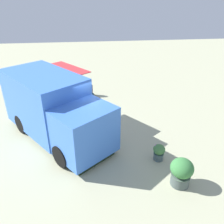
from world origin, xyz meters
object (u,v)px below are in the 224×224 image
person_customer (90,90)px  planter_flowering_near (159,152)px  food_truck (54,110)px  planter_flowering_far (181,172)px

person_customer → planter_flowering_near: size_ratio=1.36×
person_customer → planter_flowering_near: bearing=20.8°
person_customer → planter_flowering_near: (6.12, 2.32, 0.00)m
food_truck → planter_flowering_near: food_truck is taller
planter_flowering_near → planter_flowering_far: planter_flowering_far is taller
food_truck → person_customer: food_truck is taller
food_truck → planter_flowering_far: bearing=51.3°
planter_flowering_far → person_customer: bearing=-160.3°
planter_flowering_near → planter_flowering_far: bearing=14.2°
person_customer → planter_flowering_far: (7.39, 2.64, 0.18)m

